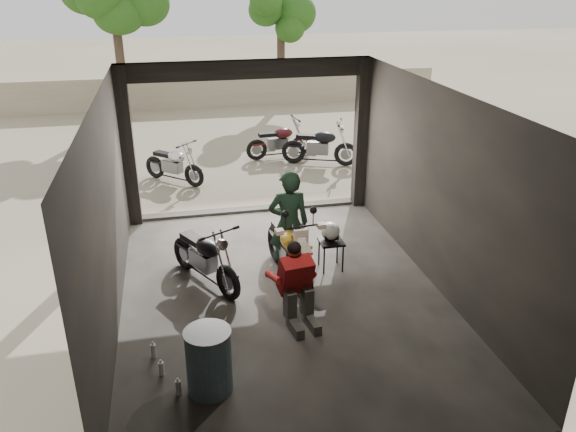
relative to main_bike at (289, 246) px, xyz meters
name	(u,v)px	position (x,y,z in m)	size (l,w,h in m)	color
ground	(283,295)	(-0.20, -0.49, -0.61)	(80.00, 80.00, 0.00)	#7A6D56
garage	(275,209)	(-0.20, 0.05, 0.66)	(7.00, 7.13, 3.20)	#2D2B28
boundary_wall	(209,91)	(-0.20, 13.51, -0.01)	(18.00, 0.30, 1.20)	gray
tree_right	(281,7)	(2.60, 13.51, 2.94)	(2.20, 2.20, 5.00)	#382B1E
main_bike	(289,246)	(0.00, 0.00, 0.00)	(0.76, 1.84, 1.23)	beige
left_bike	(204,253)	(-1.37, 0.16, -0.06)	(0.67, 1.63, 1.11)	black
outside_bike_a	(173,162)	(-1.74, 5.21, -0.08)	(0.65, 1.57, 1.06)	black
outside_bike_b	(279,139)	(1.15, 6.60, -0.06)	(0.67, 1.63, 1.10)	#441014
outside_bike_c	(320,143)	(2.08, 5.80, -0.01)	(0.73, 1.77, 1.20)	black
rider	(289,224)	(0.04, 0.19, 0.31)	(0.68, 0.44, 1.85)	black
mechanic	(299,288)	(-0.13, -1.31, -0.01)	(0.62, 0.84, 1.21)	red
stool	(331,245)	(0.78, 0.18, -0.14)	(0.40, 0.40, 0.55)	black
helmet	(330,231)	(0.77, 0.24, 0.09)	(0.33, 0.35, 0.31)	white
oil_drum	(209,362)	(-1.51, -2.48, -0.18)	(0.55, 0.55, 0.86)	#425F6F
sign_post	(394,113)	(3.44, 4.20, 1.09)	(0.84, 0.08, 2.51)	black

